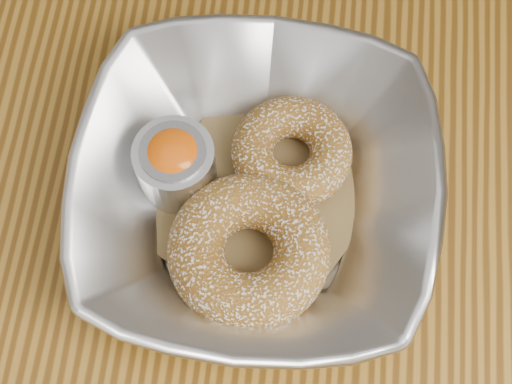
# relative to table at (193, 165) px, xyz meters

# --- Properties ---
(ground_plane) EXTENTS (4.00, 4.00, 0.00)m
(ground_plane) POSITION_rel_table_xyz_m (0.00, 0.00, -0.65)
(ground_plane) COLOR #565659
(ground_plane) RESTS_ON ground
(table) EXTENTS (1.20, 0.80, 0.75)m
(table) POSITION_rel_table_xyz_m (0.00, 0.00, 0.00)
(table) COLOR brown
(table) RESTS_ON ground_plane
(serving_bowl) EXTENTS (0.25, 0.25, 0.06)m
(serving_bowl) POSITION_rel_table_xyz_m (0.06, -0.07, 0.13)
(serving_bowl) COLOR silver
(serving_bowl) RESTS_ON table
(parchment) EXTENTS (0.20, 0.20, 0.00)m
(parchment) POSITION_rel_table_xyz_m (0.06, -0.07, 0.11)
(parchment) COLOR brown
(parchment) RESTS_ON table
(donut_back) EXTENTS (0.11, 0.11, 0.03)m
(donut_back) POSITION_rel_table_xyz_m (0.09, -0.04, 0.12)
(donut_back) COLOR brown
(donut_back) RESTS_ON parchment
(donut_front) EXTENTS (0.14, 0.14, 0.04)m
(donut_front) POSITION_rel_table_xyz_m (0.06, -0.12, 0.13)
(donut_front) COLOR brown
(donut_front) RESTS_ON parchment
(ramekin) EXTENTS (0.06, 0.06, 0.05)m
(ramekin) POSITION_rel_table_xyz_m (0.01, -0.06, 0.13)
(ramekin) COLOR silver
(ramekin) RESTS_ON table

